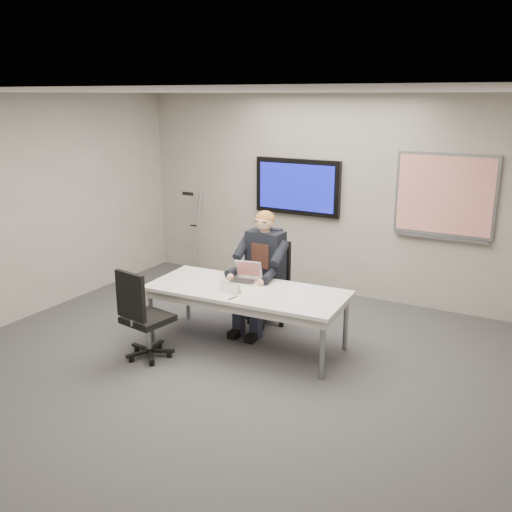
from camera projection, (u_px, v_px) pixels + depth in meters
The scene contains 14 objects.
floor at pixel (215, 374), 5.86m from camera, with size 6.00×6.00×0.02m, color #3A3A3D.
ceiling at pixel (209, 91), 5.10m from camera, with size 6.00×6.00×0.02m, color white.
wall_back at pixel (331, 196), 8.00m from camera, with size 6.00×0.02×2.80m, color gray.
wall_left at pixel (6, 212), 6.90m from camera, with size 0.02×6.00×2.80m, color gray.
conference_table at pixel (247, 295), 6.37m from camera, with size 2.28×1.06×0.69m.
tv_display at pixel (297, 187), 8.16m from camera, with size 1.30×0.09×0.80m.
whiteboard at pixel (445, 197), 7.20m from camera, with size 1.25×0.08×1.10m.
office_chair_far at pixel (268, 297), 7.14m from camera, with size 0.52×0.52×1.04m.
office_chair_near at pixel (145, 331), 6.13m from camera, with size 0.55×0.55×1.02m.
seated_person at pixel (258, 284), 6.85m from camera, with size 0.45×0.77×1.45m.
crutch at pixel (195, 231), 9.03m from camera, with size 0.19×0.39×1.37m, color #A4A6AC, non-canonical shape.
laptop at pixel (245, 276), 6.61m from camera, with size 0.35×0.35×0.23m.
name_tent at pixel (230, 287), 6.24m from camera, with size 0.27×0.08×0.11m, color white, non-canonical shape.
pen at pixel (233, 298), 6.05m from camera, with size 0.01×0.01×0.14m, color black.
Camera 1 is at (2.97, -4.42, 2.77)m, focal length 40.00 mm.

